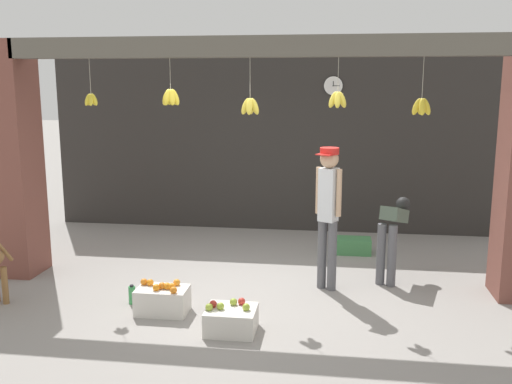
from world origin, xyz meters
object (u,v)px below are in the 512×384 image
at_px(produce_box_green, 353,246).
at_px(wall_clock, 333,86).
at_px(fruit_crate_oranges, 163,300).
at_px(water_bottle, 132,295).
at_px(worker_stooping, 393,229).
at_px(shopkeeper, 328,206).
at_px(fruit_crate_apples, 231,319).

distance_m(produce_box_green, wall_clock, 2.66).
xyz_separation_m(fruit_crate_oranges, water_bottle, (-0.43, 0.21, -0.05)).
bearing_deg(wall_clock, worker_stooping, -71.06).
height_order(shopkeeper, fruit_crate_oranges, shopkeeper).
xyz_separation_m(fruit_crate_apples, wall_clock, (0.95, 4.16, 2.33)).
bearing_deg(water_bottle, worker_stooping, 22.03).
bearing_deg(fruit_crate_apples, wall_clock, 77.08).
distance_m(worker_stooping, wall_clock, 3.06).
distance_m(fruit_crate_apples, wall_clock, 4.86).
xyz_separation_m(produce_box_green, water_bottle, (-2.58, -2.36, -0.01)).
relative_size(shopkeeper, wall_clock, 5.48).
distance_m(fruit_crate_apples, produce_box_green, 3.23).
relative_size(fruit_crate_oranges, water_bottle, 2.48).
bearing_deg(wall_clock, produce_box_green, -73.26).
height_order(produce_box_green, water_bottle, same).
bearing_deg(shopkeeper, fruit_crate_oranges, 57.79).
bearing_deg(wall_clock, fruit_crate_apples, -102.92).
bearing_deg(produce_box_green, fruit_crate_oranges, -129.89).
relative_size(shopkeeper, produce_box_green, 3.40).
xyz_separation_m(worker_stooping, fruit_crate_oranges, (-2.60, -1.44, -0.52)).
bearing_deg(wall_clock, shopkeeper, -90.20).
relative_size(shopkeeper, fruit_crate_oranges, 3.12).
bearing_deg(produce_box_green, fruit_crate_apples, -114.10).
xyz_separation_m(fruit_crate_oranges, wall_clock, (1.79, 3.79, 2.30)).
xyz_separation_m(fruit_crate_oranges, fruit_crate_apples, (0.84, -0.37, -0.02)).
distance_m(shopkeeper, water_bottle, 2.53).
height_order(fruit_crate_oranges, wall_clock, wall_clock).
relative_size(fruit_crate_oranges, produce_box_green, 1.09).
bearing_deg(fruit_crate_oranges, produce_box_green, 50.11).
bearing_deg(produce_box_green, water_bottle, -137.57).
bearing_deg(shopkeeper, water_bottle, 48.02).
bearing_deg(worker_stooping, fruit_crate_apples, -111.56).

